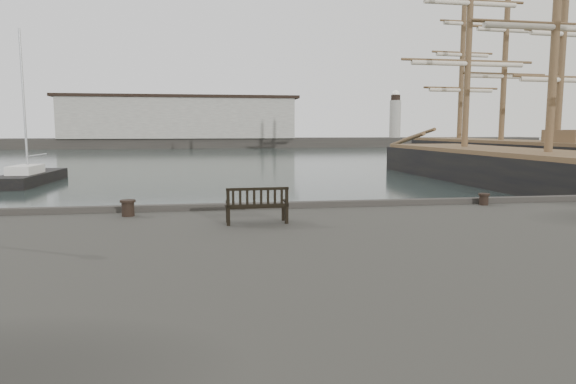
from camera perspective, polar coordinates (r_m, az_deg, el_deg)
name	(u,v)px	position (r m, az deg, el deg)	size (l,w,h in m)	color
ground	(296,255)	(16.48, 0.94, -7.03)	(400.00, 400.00, 0.00)	black
breakwater	(197,127)	(107.75, -10.06, 7.15)	(140.00, 9.50, 12.20)	#383530
bench	(257,212)	(13.37, -3.50, -2.24)	(1.63, 0.61, 0.93)	black
bollard_left	(128,208)	(15.13, -17.36, -1.71)	(0.44, 0.44, 0.46)	black
bollard_right	(484,199)	(17.69, 20.93, -0.76)	(0.36, 0.36, 0.38)	black
yacht_d	(31,180)	(41.88, -26.65, 1.16)	(2.84, 9.22, 11.53)	black
tall_ship_main	(546,179)	(37.38, 26.77, 1.25)	(8.62, 36.87, 27.48)	black
tall_ship_far	(500,158)	(59.98, 22.49, 3.51)	(8.44, 29.35, 24.82)	black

